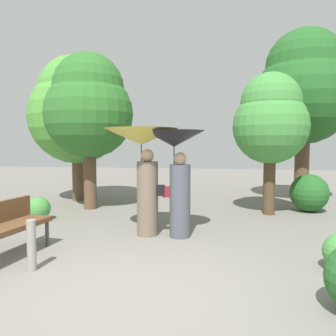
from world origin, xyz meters
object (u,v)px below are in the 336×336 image
(tree_mid_right, at_px, (271,119))
(person_right, at_px, (176,160))
(tree_near_left, at_px, (77,109))
(tree_mid_left, at_px, (89,106))
(path_marker_post, at_px, (32,245))
(park_bench, at_px, (4,224))
(tree_near_right, at_px, (304,88))
(person_left, at_px, (143,154))

(tree_mid_right, bearing_deg, person_right, -130.63)
(tree_near_left, height_order, tree_mid_left, tree_near_left)
(person_right, relative_size, tree_mid_left, 0.48)
(path_marker_post, bearing_deg, person_right, 49.06)
(path_marker_post, bearing_deg, tree_near_left, 108.29)
(person_right, height_order, tree_near_left, tree_near_left)
(park_bench, height_order, path_marker_post, park_bench)
(tree_mid_left, bearing_deg, tree_near_right, 19.70)
(tree_near_left, relative_size, tree_mid_left, 1.07)
(park_bench, relative_size, tree_near_left, 0.36)
(tree_near_right, height_order, tree_mid_right, tree_near_right)
(person_left, xyz_separation_m, park_bench, (-1.75, -1.59, -1.01))
(tree_near_left, bearing_deg, tree_mid_right, -11.99)
(person_right, xyz_separation_m, tree_mid_right, (1.97, 2.30, 0.89))
(path_marker_post, bearing_deg, tree_mid_right, 49.23)
(tree_near_right, xyz_separation_m, path_marker_post, (-4.88, -6.31, -3.02))
(park_bench, xyz_separation_m, tree_near_right, (5.56, 5.93, 2.86))
(person_right, xyz_separation_m, tree_near_right, (3.19, 4.36, 1.96))
(person_right, bearing_deg, path_marker_post, 146.54)
(person_right, bearing_deg, tree_near_right, -28.70)
(person_right, relative_size, tree_mid_right, 0.57)
(person_right, distance_m, tree_mid_left, 3.70)
(tree_mid_left, bearing_deg, person_right, -41.23)
(person_left, bearing_deg, tree_near_right, -33.90)
(person_left, bearing_deg, tree_mid_right, -41.40)
(tree_mid_right, xyz_separation_m, path_marker_post, (-3.66, -4.25, -1.96))
(person_left, height_order, park_bench, person_left)
(person_right, distance_m, tree_near_left, 5.08)
(park_bench, distance_m, tree_near_left, 5.61)
(tree_near_right, bearing_deg, tree_mid_left, -160.30)
(tree_near_left, bearing_deg, path_marker_post, -71.71)
(tree_near_right, xyz_separation_m, tree_mid_right, (-1.22, -2.07, -1.07))
(tree_near_left, relative_size, tree_near_right, 0.86)
(park_bench, distance_m, tree_mid_left, 4.43)
(person_left, relative_size, park_bench, 1.29)
(person_left, relative_size, path_marker_post, 2.89)
(tree_near_right, bearing_deg, person_left, -131.37)
(park_bench, bearing_deg, path_marker_post, -113.08)
(tree_near_left, distance_m, path_marker_post, 6.18)
(person_right, bearing_deg, tree_mid_right, -33.16)
(park_bench, bearing_deg, tree_near_right, -36.66)
(person_left, xyz_separation_m, tree_mid_right, (2.59, 2.27, 0.78))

